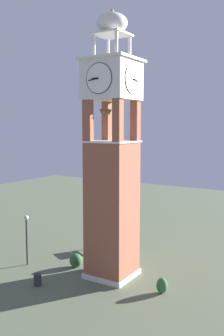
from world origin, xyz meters
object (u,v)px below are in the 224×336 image
object	(u,v)px
clock_tower	(112,170)
trash_bin	(38,280)
park_bench	(93,246)
lamp_post	(26,231)

from	to	relation	value
clock_tower	trash_bin	size ratio (longest dim) A/B	23.29
park_bench	lamp_post	distance (m)	6.27
park_bench	trash_bin	bearing A→B (deg)	5.50
park_bench	trash_bin	xyz separation A→B (m)	(7.62, 0.73, -0.08)
lamp_post	trash_bin	size ratio (longest dim) A/B	4.94
trash_bin	lamp_post	bearing A→B (deg)	-125.47
clock_tower	park_bench	world-z (taller)	clock_tower
clock_tower	park_bench	bearing A→B (deg)	-130.27
park_bench	lamp_post	bearing A→B (deg)	-26.34
clock_tower	park_bench	distance (m)	9.12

